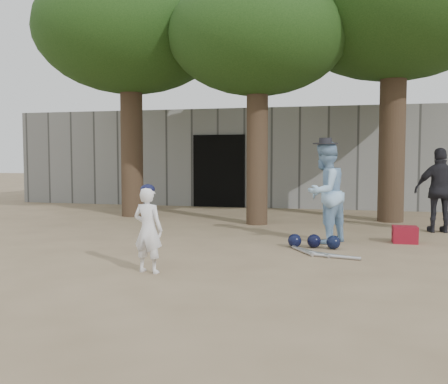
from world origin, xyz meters
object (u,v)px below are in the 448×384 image
(spectator_blue, at_px, (325,193))
(spectator_dark, at_px, (440,190))
(red_bag, at_px, (405,235))
(boy_player, at_px, (148,230))

(spectator_blue, xyz_separation_m, spectator_dark, (2.23, 1.80, -0.04))
(spectator_blue, height_order, red_bag, spectator_blue)
(boy_player, height_order, spectator_dark, spectator_dark)
(spectator_dark, relative_size, red_bag, 4.08)
(boy_player, xyz_separation_m, spectator_blue, (2.17, 2.89, 0.33))
(spectator_dark, bearing_deg, boy_player, 41.08)
(boy_player, distance_m, spectator_blue, 3.63)
(boy_player, distance_m, red_bag, 4.80)
(boy_player, height_order, spectator_blue, spectator_blue)
(spectator_dark, height_order, red_bag, spectator_dark)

